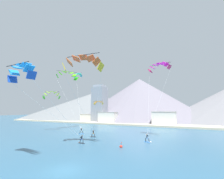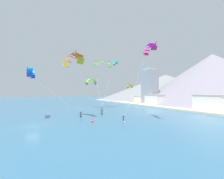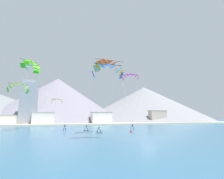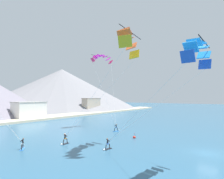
# 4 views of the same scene
# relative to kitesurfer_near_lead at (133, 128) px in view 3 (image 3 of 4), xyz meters

# --- Properties ---
(ground_plane) EXTENTS (400.00, 400.00, 0.00)m
(ground_plane) POSITION_rel_kitesurfer_near_lead_xyz_m (-5.25, -19.12, -0.55)
(ground_plane) COLOR #2D5B7A
(kitesurfer_near_lead) EXTENTS (1.78, 0.93, 1.79)m
(kitesurfer_near_lead) POSITION_rel_kitesurfer_near_lead_xyz_m (0.00, 0.00, 0.00)
(kitesurfer_near_lead) COLOR #337FDB
(kitesurfer_near_lead) RESTS_ON ground
(kitesurfer_near_trail) EXTENTS (1.77, 0.62, 1.81)m
(kitesurfer_near_trail) POSITION_rel_kitesurfer_near_lead_xyz_m (-14.24, 0.44, 0.01)
(kitesurfer_near_trail) COLOR black
(kitesurfer_near_trail) RESTS_ON ground
(kitesurfer_mid_center) EXTENTS (1.77, 0.60, 1.68)m
(kitesurfer_mid_center) POSITION_rel_kitesurfer_near_lead_xyz_m (-12.30, -6.96, -0.09)
(kitesurfer_mid_center) COLOR black
(kitesurfer_mid_center) RESTS_ON ground
(kitesurfer_far_left) EXTENTS (1.41, 1.60, 1.74)m
(kitesurfer_far_left) POSITION_rel_kitesurfer_near_lead_xyz_m (-19.65, 3.25, -0.04)
(kitesurfer_far_left) COLOR #337FDB
(kitesurfer_far_left) RESTS_ON ground
(parafoil_kite_near_lead) EXTENTS (6.14, 7.69, 17.48)m
(parafoil_kite_near_lead) POSITION_rel_kitesurfer_near_lead_xyz_m (2.08, 6.25, 17.44)
(parafoil_kite_near_lead) COLOR #C91F59
(parafoil_kite_near_trail) EXTENTS (8.14, 12.23, 16.27)m
(parafoil_kite_near_trail) POSITION_rel_kitesurfer_near_lead_xyz_m (-10.34, -9.50, 15.71)
(parafoil_kite_near_trail) COLOR gold
(parafoil_kite_mid_center) EXTENTS (5.80, 13.46, 12.10)m
(parafoil_kite_mid_center) POSITION_rel_kitesurfer_near_lead_xyz_m (-13.47, -19.70, 11.80)
(parafoil_kite_mid_center) COLOR #1A45AE
(parafoil_kite_far_left) EXTENTS (13.31, 8.61, 19.62)m
(parafoil_kite_far_left) POSITION_rel_kitesurfer_near_lead_xyz_m (-30.31, 7.90, 19.07)
(parafoil_kite_far_left) COLOR green
(parafoil_kite_distant_high_outer) EXTENTS (5.42, 3.97, 2.62)m
(parafoil_kite_distant_high_outer) POSITION_rel_kitesurfer_near_lead_xyz_m (-32.51, 3.21, 11.47)
(parafoil_kite_distant_high_outer) COLOR green
(parafoil_kite_distant_low_drift) EXTENTS (4.25, 1.21, 1.44)m
(parafoil_kite_distant_low_drift) POSITION_rel_kitesurfer_near_lead_xyz_m (-22.51, 16.99, 9.25)
(parafoil_kite_distant_low_drift) COLOR #9E8A10
(parafoil_kite_distant_mid_solo) EXTENTS (4.26, 1.73, 1.76)m
(parafoil_kite_distant_mid_solo) POSITION_rel_kitesurfer_near_lead_xyz_m (-31.00, 14.67, 20.45)
(parafoil_kite_distant_mid_solo) COLOR teal
(race_marker_buoy) EXTENTS (0.56, 0.56, 1.02)m
(race_marker_buoy) POSITION_rel_kitesurfer_near_lead_xyz_m (-3.50, -6.59, -0.39)
(race_marker_buoy) COLOR red
(race_marker_buoy) RESTS_ON ground
(shoreline_strip) EXTENTS (180.00, 10.00, 0.70)m
(shoreline_strip) POSITION_rel_kitesurfer_near_lead_xyz_m (-5.25, 34.74, -0.20)
(shoreline_strip) COLOR beige
(shoreline_strip) RESTS_ON ground
(shore_building_harbour_front) EXTENTS (10.22, 6.92, 6.17)m
(shore_building_harbour_front) POSITION_rel_kitesurfer_near_lead_xyz_m (-0.98, 37.53, 2.55)
(shore_building_harbour_front) COLOR silver
(shore_building_harbour_front) RESTS_ON ground
(shore_building_promenade_mid) EXTENTS (9.57, 5.08, 5.83)m
(shore_building_promenade_mid) POSITION_rel_kitesurfer_near_lead_xyz_m (-28.19, 36.04, 2.38)
(shore_building_promenade_mid) COLOR silver
(shore_building_promenade_mid) RESTS_ON ground
(shore_building_quay_east) EXTENTS (10.06, 4.25, 7.30)m
(shore_building_quay_east) POSITION_rel_kitesurfer_near_lead_xyz_m (32.60, 39.41, 3.11)
(shore_building_quay_east) COLOR #A89E8E
(shore_building_quay_east) RESTS_ON ground
(shore_building_quay_west) EXTENTS (8.67, 5.66, 4.60)m
(shore_building_quay_west) POSITION_rel_kitesurfer_near_lead_xyz_m (-41.93, 39.13, 1.76)
(shore_building_quay_west) COLOR silver
(shore_building_quay_west) RESTS_ON ground
(highrise_tower) EXTENTS (7.00, 7.00, 20.70)m
(highrise_tower) POSITION_rel_kitesurfer_near_lead_xyz_m (-35.12, 39.32, 9.59)
(highrise_tower) COLOR gray
(highrise_tower) RESTS_ON ground
(mountain_peak_west_ridge) EXTENTS (108.50, 108.50, 28.60)m
(mountain_peak_west_ridge) POSITION_rel_kitesurfer_near_lead_xyz_m (47.53, 84.13, 13.75)
(mountain_peak_west_ridge) COLOR gray
(mountain_peak_west_ridge) RESTS_ON ground
(mountain_peak_central_summit) EXTENTS (93.70, 93.70, 30.79)m
(mountain_peak_central_summit) POSITION_rel_kitesurfer_near_lead_xyz_m (-23.05, 79.19, 14.85)
(mountain_peak_central_summit) COLOR slate
(mountain_peak_central_summit) RESTS_ON ground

